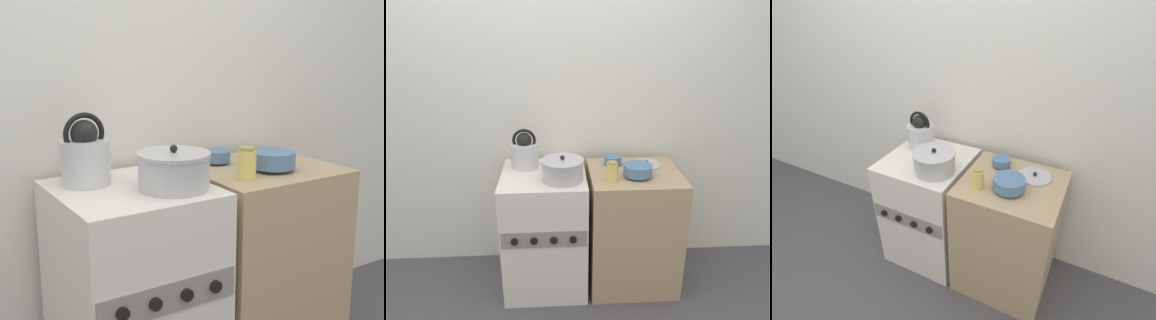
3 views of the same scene
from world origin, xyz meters
TOP-DOWN VIEW (x-y plane):
  - ground_plane at (0.00, 0.00)m, footprint 12.00×12.00m
  - wall_back at (0.00, 0.63)m, footprint 7.00×0.06m
  - stove at (0.00, 0.28)m, footprint 0.55×0.58m
  - counter at (0.60, 0.27)m, footprint 0.59×0.55m
  - kettle at (-0.12, 0.40)m, footprint 0.22×0.18m
  - cooking_pot at (0.12, 0.18)m, footprint 0.26×0.26m
  - enamel_bowl at (0.60, 0.20)m, footprint 0.18×0.18m
  - small_ceramic_bowl at (0.47, 0.41)m, footprint 0.12×0.12m
  - storage_jar at (0.43, 0.15)m, footprint 0.07×0.07m
  - loose_pot_lid at (0.70, 0.39)m, footprint 0.20×0.20m

SIDE VIEW (x-z plane):
  - ground_plane at x=0.00m, z-range 0.00..0.00m
  - counter at x=0.60m, z-range 0.00..0.83m
  - stove at x=0.00m, z-range 0.00..0.83m
  - loose_pot_lid at x=0.70m, z-range 0.82..0.86m
  - small_ceramic_bowl at x=0.47m, z-range 0.84..0.90m
  - enamel_bowl at x=0.60m, z-range 0.84..0.92m
  - storage_jar at x=0.43m, z-range 0.83..0.96m
  - cooking_pot at x=0.12m, z-range 0.82..0.98m
  - kettle at x=-0.12m, z-range 0.81..1.07m
  - wall_back at x=0.00m, z-range 0.00..2.50m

